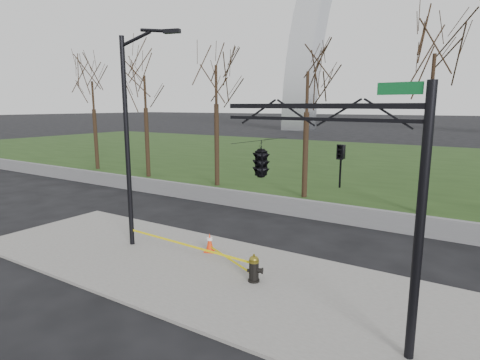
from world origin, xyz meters
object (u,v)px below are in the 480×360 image
Objects in this scene: street_light at (132,128)px; traffic_signal_mast at (286,161)px; fire_hydrant at (254,269)px; traffic_cone at (210,242)px.

traffic_signal_mast is at bearing -28.46° from street_light.
fire_hydrant is at bearing 149.75° from traffic_signal_mast.
traffic_signal_mast is (7.17, -1.54, -0.55)m from street_light.
street_light is (-5.61, 0.41, 4.18)m from fire_hydrant.
street_light reaches higher than traffic_cone.
traffic_cone is at bearing 155.92° from traffic_signal_mast.
street_light is (-2.89, -0.92, 4.24)m from traffic_cone.
traffic_cone is at bearing 1.26° from street_light.
traffic_cone is (-2.72, 1.32, -0.06)m from fire_hydrant.
traffic_cone is at bearing 134.30° from fire_hydrant.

